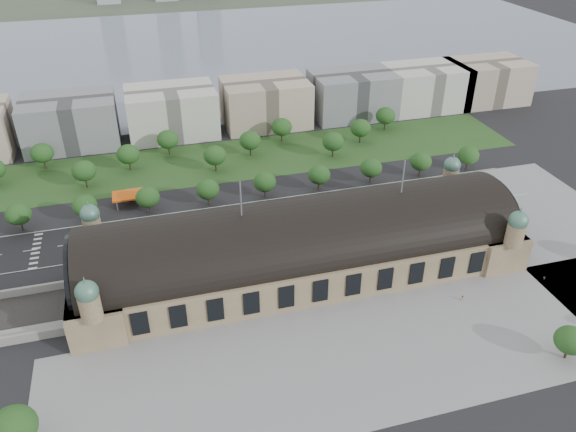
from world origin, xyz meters
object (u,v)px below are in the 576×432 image
object	(u,v)px
parked_car_0	(136,255)
parked_car_5	(204,248)
pedestrian_0	(462,298)
traffic_car_1	(79,232)
traffic_car_4	(323,212)
petrol_station	(133,195)
parked_car_1	(91,262)
parked_car_3	(175,248)
bus_mid	(279,219)
bus_east	(311,218)
bus_west	(279,225)
parked_car_2	(166,254)
parked_car_4	(142,258)
traffic_car_2	(108,241)
traffic_car_6	(410,200)
pedestrian_2	(544,278)
traffic_car_5	(358,197)
parked_car_6	(189,245)

from	to	relation	value
parked_car_0	parked_car_5	world-z (taller)	parked_car_0
parked_car_5	pedestrian_0	distance (m)	91.31
traffic_car_1	traffic_car_4	bearing A→B (deg)	-96.66
petrol_station	parked_car_1	xyz separation A→B (m)	(-16.36, -41.47, -2.25)
parked_car_3	parked_car_5	xyz separation A→B (m)	(10.22, -2.92, -0.07)
traffic_car_1	traffic_car_4	xyz separation A→B (m)	(94.40, -11.38, -0.12)
bus_mid	bus_east	distance (m)	12.50
parked_car_1	bus_east	xyz separation A→B (m)	(82.97, 4.80, 1.20)
traffic_car_1	pedestrian_0	world-z (taller)	pedestrian_0
traffic_car_4	bus_west	world-z (taller)	bus_west
traffic_car_1	bus_east	world-z (taller)	bus_east
parked_car_3	parked_car_0	bearing A→B (deg)	-125.01
petrol_station	parked_car_2	bearing A→B (deg)	-77.78
parked_car_4	bus_west	size ratio (longest dim) A/B	0.37
bus_mid	parked_car_2	bearing A→B (deg)	98.82
traffic_car_4	parked_car_2	world-z (taller)	parked_car_2
petrol_station	parked_car_0	distance (m)	42.03
bus_mid	traffic_car_1	bearing A→B (deg)	75.24
traffic_car_2	bus_east	bearing A→B (deg)	92.26
parked_car_1	traffic_car_6	bearing A→B (deg)	60.88
bus_west	pedestrian_0	distance (m)	73.26
traffic_car_1	parked_car_0	size ratio (longest dim) A/B	1.09
bus_mid	pedestrian_2	xyz separation A→B (m)	(76.86, -59.57, -0.79)
traffic_car_6	parked_car_2	size ratio (longest dim) A/B	1.10
bus_east	traffic_car_6	bearing A→B (deg)	-81.06
traffic_car_6	traffic_car_5	bearing A→B (deg)	-119.03
parked_car_6	parked_car_1	bearing A→B (deg)	-109.67
parked_car_0	pedestrian_2	bearing A→B (deg)	44.43
traffic_car_6	parked_car_6	distance (m)	93.59
parked_car_6	pedestrian_0	bearing A→B (deg)	34.38
parked_car_3	bus_west	bearing A→B (deg)	56.50
parked_car_1	parked_car_5	xyz separation A→B (m)	(39.65, -2.58, -0.00)
traffic_car_4	parked_car_6	world-z (taller)	parked_car_6
parked_car_1	bus_mid	bearing A→B (deg)	63.31
parked_car_4	pedestrian_2	world-z (taller)	same
pedestrian_0	parked_car_0	bearing A→B (deg)	134.05
traffic_car_5	bus_mid	world-z (taller)	bus_mid
traffic_car_2	parked_car_2	world-z (taller)	parked_car_2
petrol_station	pedestrian_0	size ratio (longest dim) A/B	7.64
parked_car_4	parked_car_6	xyz separation A→B (m)	(17.34, 3.97, -0.02)
bus_east	parked_car_5	bearing A→B (deg)	102.92
parked_car_1	parked_car_3	world-z (taller)	parked_car_3
traffic_car_2	traffic_car_1	bearing A→B (deg)	-124.53
parked_car_3	pedestrian_2	size ratio (longest dim) A/B	2.79
parked_car_1	traffic_car_2	bearing A→B (deg)	120.34
traffic_car_6	parked_car_6	world-z (taller)	traffic_car_6
petrol_station	bus_west	world-z (taller)	petrol_station
parked_car_2	pedestrian_2	xyz separation A→B (m)	(121.85, -48.57, 0.06)
bus_west	petrol_station	bearing A→B (deg)	54.27
parked_car_6	bus_west	world-z (taller)	bus_west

